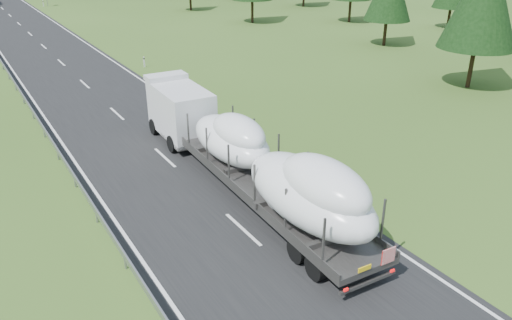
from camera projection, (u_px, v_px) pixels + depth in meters
ground at (243, 230)px, 22.01m from camera, size 400.00×400.00×0.00m
boat_truck at (249, 153)px, 24.23m from camera, size 3.49×20.02×4.09m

